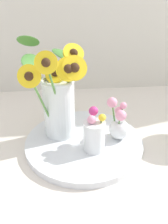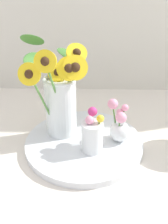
% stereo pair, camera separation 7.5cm
% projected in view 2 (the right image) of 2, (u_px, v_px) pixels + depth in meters
% --- Properties ---
extents(ground_plane, '(6.00, 6.00, 0.00)m').
position_uv_depth(ground_plane, '(92.00, 148.00, 0.80)').
color(ground_plane, silver).
extents(serving_tray, '(0.43, 0.43, 0.02)m').
position_uv_depth(serving_tray, '(84.00, 142.00, 0.82)').
color(serving_tray, silver).
rests_on(serving_tray, ground_plane).
extents(mason_jar_sunflowers, '(0.24, 0.23, 0.38)m').
position_uv_depth(mason_jar_sunflowers, '(60.00, 98.00, 0.78)').
color(mason_jar_sunflowers, silver).
rests_on(mason_jar_sunflowers, serving_tray).
extents(vase_small_center, '(0.07, 0.08, 0.15)m').
position_uv_depth(vase_small_center, '(93.00, 135.00, 0.73)').
color(vase_small_center, white).
rests_on(vase_small_center, serving_tray).
extents(vase_bulb_right, '(0.09, 0.08, 0.16)m').
position_uv_depth(vase_bulb_right, '(119.00, 126.00, 0.78)').
color(vase_bulb_right, white).
rests_on(vase_bulb_right, serving_tray).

